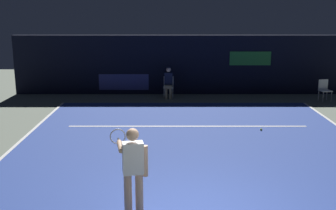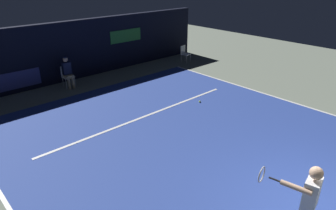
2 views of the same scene
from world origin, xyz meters
name	(u,v)px [view 2 (image 2 of 2)]	position (x,y,z in m)	size (l,w,h in m)	color
ground_plane	(183,137)	(0.00, 4.25, 0.00)	(29.61, 29.61, 0.00)	gray
court_surface	(183,136)	(0.00, 4.25, 0.01)	(9.84, 10.50, 0.01)	#2D479E
line_sideline_left	(269,95)	(4.87, 4.25, 0.01)	(0.10, 10.50, 0.01)	white
line_service	(145,116)	(0.00, 6.09, 0.01)	(7.68, 0.10, 0.01)	white
back_wall	(69,51)	(0.00, 11.45, 1.30)	(14.83, 0.33, 2.60)	black
tennis_player	(307,203)	(-1.25, 0.04, 0.99)	(0.76, 0.93, 1.73)	#DBAD89
line_judge_on_chair	(68,72)	(-0.61, 10.52, 0.69)	(0.45, 0.54, 1.32)	white
courtside_chair_near	(185,53)	(5.81, 9.94, 0.50)	(0.51, 0.49, 0.88)	white
tennis_ball	(200,102)	(2.27, 5.63, 0.05)	(0.07, 0.07, 0.07)	#CCE033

